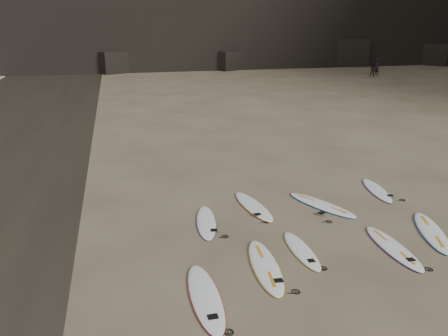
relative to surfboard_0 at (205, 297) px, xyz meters
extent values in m
plane|color=#897559|center=(3.97, 1.28, -0.05)|extent=(240.00, 240.00, 0.00)
cube|color=black|center=(11.97, 46.28, 1.11)|extent=(4.23, 4.46, 2.33)
cube|color=black|center=(28.97, 47.28, 1.75)|extent=(5.95, 5.19, 3.59)
cube|color=black|center=(41.97, 45.28, 1.39)|extent=(5.31, 5.56, 2.88)
cube|color=black|center=(-2.03, 46.28, 1.20)|extent=(4.49, 4.76, 2.49)
ellipsoid|color=white|center=(0.00, 0.00, 0.00)|extent=(0.68, 2.78, 0.10)
ellipsoid|color=white|center=(1.76, 0.93, 0.00)|extent=(0.92, 2.78, 0.10)
ellipsoid|color=white|center=(2.99, 1.46, -0.01)|extent=(0.55, 2.21, 0.08)
ellipsoid|color=white|center=(5.52, 0.98, 0.00)|extent=(0.70, 2.64, 0.09)
ellipsoid|color=white|center=(7.19, 1.53, 0.00)|extent=(1.61, 2.79, 0.10)
ellipsoid|color=white|center=(0.81, 3.81, -0.01)|extent=(0.93, 2.48, 0.09)
ellipsoid|color=white|center=(2.61, 4.62, 0.00)|extent=(0.98, 2.71, 0.10)
ellipsoid|color=white|center=(4.90, 4.16, 0.00)|extent=(1.80, 2.76, 0.10)
ellipsoid|color=white|center=(7.50, 4.93, -0.01)|extent=(1.01, 2.47, 0.09)
imported|color=black|center=(27.30, 36.53, 0.89)|extent=(0.79, 0.65, 1.87)
imported|color=black|center=(26.21, 35.46, 0.76)|extent=(1.00, 0.97, 1.62)
camera|label=1|loc=(-1.61, -8.31, 5.99)|focal=35.00mm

